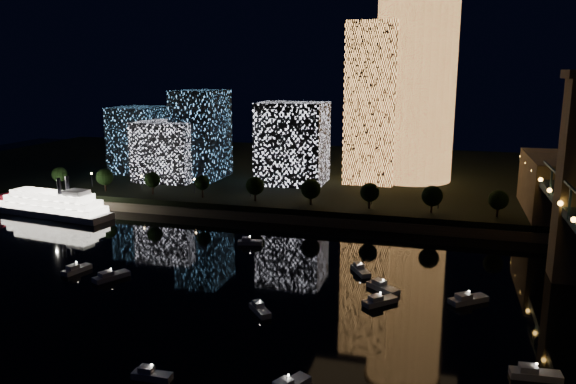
% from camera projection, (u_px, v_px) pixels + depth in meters
% --- Properties ---
extents(ground, '(520.00, 520.00, 0.00)m').
position_uv_depth(ground, '(253.00, 337.00, 107.06)').
color(ground, black).
rests_on(ground, ground).
extents(far_bank, '(420.00, 160.00, 5.00)m').
position_uv_depth(far_bank, '(369.00, 176.00, 256.97)').
color(far_bank, black).
rests_on(far_bank, ground).
extents(seawall, '(420.00, 6.00, 3.00)m').
position_uv_depth(seawall, '(336.00, 221.00, 183.85)').
color(seawall, '#6B5E4C').
rests_on(seawall, ground).
extents(tower_cylindrical, '(34.00, 34.00, 81.97)m').
position_uv_depth(tower_cylindrical, '(416.00, 80.00, 227.17)').
color(tower_cylindrical, '#FFA551').
rests_on(tower_cylindrical, far_bank).
extents(tower_rectangular, '(19.95, 19.95, 63.47)m').
position_uv_depth(tower_rectangular, '(372.00, 104.00, 224.66)').
color(tower_rectangular, '#FFA551').
rests_on(tower_rectangular, far_bank).
extents(midrise_blocks, '(96.42, 36.16, 36.88)m').
position_uv_depth(midrise_blocks, '(207.00, 141.00, 235.70)').
color(midrise_blocks, silver).
rests_on(midrise_blocks, far_bank).
extents(riverboat, '(49.38, 16.42, 14.61)m').
position_uv_depth(riverboat, '(48.00, 205.00, 196.79)').
color(riverboat, silver).
rests_on(riverboat, ground).
extents(motorboats, '(130.25, 79.72, 2.78)m').
position_uv_depth(motorboats, '(308.00, 311.00, 116.49)').
color(motorboats, silver).
rests_on(motorboats, ground).
extents(esplanade_trees, '(166.04, 6.88, 8.94)m').
position_uv_depth(esplanade_trees, '(269.00, 187.00, 194.20)').
color(esplanade_trees, black).
rests_on(esplanade_trees, far_bank).
extents(street_lamps, '(132.70, 0.70, 5.65)m').
position_uv_depth(street_lamps, '(250.00, 186.00, 202.58)').
color(street_lamps, black).
rests_on(street_lamps, far_bank).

